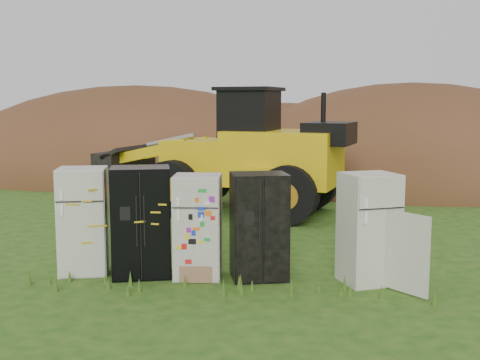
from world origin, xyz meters
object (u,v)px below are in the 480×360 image
(fridge_leftmost, at_px, (84,221))
(fridge_open_door, at_px, (369,228))
(fridge_black_side, at_px, (141,222))
(fridge_sticker, at_px, (198,226))
(fridge_dark_mid, at_px, (259,226))
(wheel_loader, at_px, (220,150))

(fridge_leftmost, relative_size, fridge_open_door, 1.01)
(fridge_black_side, distance_m, fridge_open_door, 3.77)
(fridge_black_side, height_order, fridge_sticker, fridge_black_side)
(fridge_sticker, bearing_deg, fridge_dark_mid, -1.10)
(fridge_sticker, bearing_deg, fridge_leftmost, 174.32)
(fridge_sticker, xyz_separation_m, wheel_loader, (-0.46, 6.15, 0.79))
(fridge_dark_mid, relative_size, fridge_open_door, 0.98)
(fridge_open_door, bearing_deg, fridge_sticker, 156.96)
(fridge_leftmost, distance_m, fridge_sticker, 2.00)
(fridge_dark_mid, xyz_separation_m, wheel_loader, (-1.48, 6.10, 0.77))
(fridge_black_side, bearing_deg, fridge_dark_mid, -12.52)
(fridge_black_side, xyz_separation_m, fridge_dark_mid, (1.99, 0.06, -0.04))
(fridge_sticker, height_order, fridge_dark_mid, fridge_dark_mid)
(fridge_dark_mid, bearing_deg, fridge_leftmost, 165.92)
(fridge_black_side, distance_m, fridge_dark_mid, 1.99)
(wheel_loader, bearing_deg, fridge_dark_mid, -61.41)
(fridge_black_side, height_order, wheel_loader, wheel_loader)
(fridge_black_side, bearing_deg, fridge_open_door, -14.24)
(fridge_sticker, bearing_deg, fridge_open_door, -4.13)
(fridge_leftmost, bearing_deg, fridge_open_door, -14.02)
(fridge_leftmost, relative_size, fridge_black_side, 0.98)
(fridge_sticker, relative_size, fridge_dark_mid, 0.98)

